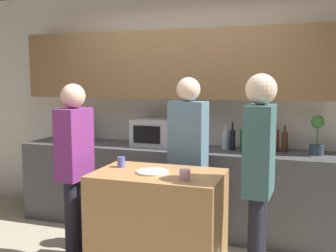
# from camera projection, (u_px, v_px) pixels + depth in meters

# --- Properties ---
(back_wall) EXTENTS (6.40, 0.40, 2.70)m
(back_wall) POSITION_uv_depth(u_px,v_px,m) (183.00, 90.00, 4.52)
(back_wall) COLOR silver
(back_wall) RESTS_ON ground_plane
(back_counter) EXTENTS (3.60, 0.62, 0.91)m
(back_counter) POSITION_uv_depth(u_px,v_px,m) (175.00, 188.00, 4.39)
(back_counter) COLOR #4C4C51
(back_counter) RESTS_ON ground_plane
(kitchen_island) EXTENTS (1.04, 0.65, 0.92)m
(kitchen_island) POSITION_uv_depth(u_px,v_px,m) (158.00, 227.00, 3.22)
(kitchen_island) COLOR #B27F4C
(kitchen_island) RESTS_ON ground_plane
(microwave) EXTENTS (0.52, 0.39, 0.30)m
(microwave) POSITION_uv_depth(u_px,v_px,m) (157.00, 133.00, 4.44)
(microwave) COLOR #B7BABC
(microwave) RESTS_ON back_counter
(toaster) EXTENTS (0.26, 0.16, 0.18)m
(toaster) POSITION_uv_depth(u_px,v_px,m) (81.00, 134.00, 4.76)
(toaster) COLOR black
(toaster) RESTS_ON back_counter
(potted_plant) EXTENTS (0.14, 0.14, 0.39)m
(potted_plant) POSITION_uv_depth(u_px,v_px,m) (317.00, 135.00, 3.90)
(potted_plant) COLOR #333D4C
(potted_plant) RESTS_ON back_counter
(bottle_0) EXTENTS (0.08, 0.08, 0.26)m
(bottle_0) POSITION_uv_depth(u_px,v_px,m) (225.00, 140.00, 4.25)
(bottle_0) COLOR silver
(bottle_0) RESTS_ON back_counter
(bottle_1) EXTENTS (0.06, 0.06, 0.30)m
(bottle_1) POSITION_uv_depth(u_px,v_px,m) (232.00, 139.00, 4.17)
(bottle_1) COLOR black
(bottle_1) RESTS_ON back_counter
(bottle_2) EXTENTS (0.07, 0.07, 0.33)m
(bottle_2) POSITION_uv_depth(u_px,v_px,m) (244.00, 140.00, 4.08)
(bottle_2) COLOR #194723
(bottle_2) RESTS_ON back_counter
(bottle_3) EXTENTS (0.08, 0.08, 0.22)m
(bottle_3) POSITION_uv_depth(u_px,v_px,m) (252.00, 144.00, 4.06)
(bottle_3) COLOR maroon
(bottle_3) RESTS_ON back_counter
(bottle_4) EXTENTS (0.08, 0.08, 0.27)m
(bottle_4) POSITION_uv_depth(u_px,v_px,m) (266.00, 141.00, 4.11)
(bottle_4) COLOR maroon
(bottle_4) RESTS_ON back_counter
(bottle_5) EXTENTS (0.07, 0.07, 0.32)m
(bottle_5) POSITION_uv_depth(u_px,v_px,m) (275.00, 140.00, 4.08)
(bottle_5) COLOR maroon
(bottle_5) RESTS_ON back_counter
(bottle_6) EXTENTS (0.06, 0.06, 0.28)m
(bottle_6) POSITION_uv_depth(u_px,v_px,m) (285.00, 142.00, 4.06)
(bottle_6) COLOR #472814
(bottle_6) RESTS_ON back_counter
(plate_on_island) EXTENTS (0.26, 0.26, 0.01)m
(plate_on_island) POSITION_uv_depth(u_px,v_px,m) (153.00, 172.00, 3.16)
(plate_on_island) COLOR white
(plate_on_island) RESTS_ON kitchen_island
(cup_0) EXTENTS (0.08, 0.08, 0.08)m
(cup_0) POSITION_uv_depth(u_px,v_px,m) (185.00, 175.00, 2.91)
(cup_0) COLOR #DCA1B9
(cup_0) RESTS_ON kitchen_island
(cup_1) EXTENTS (0.07, 0.07, 0.09)m
(cup_1) POSITION_uv_depth(u_px,v_px,m) (121.00, 162.00, 3.35)
(cup_1) COLOR #5B66C8
(cup_1) RESTS_ON kitchen_island
(person_left) EXTENTS (0.36, 0.24, 1.68)m
(person_left) POSITION_uv_depth(u_px,v_px,m) (188.00, 150.00, 3.68)
(person_left) COLOR black
(person_left) RESTS_ON ground_plane
(person_center) EXTENTS (0.21, 0.35, 1.63)m
(person_center) POSITION_uv_depth(u_px,v_px,m) (75.00, 159.00, 3.45)
(person_center) COLOR black
(person_center) RESTS_ON ground_plane
(person_right) EXTENTS (0.22, 0.35, 1.71)m
(person_right) POSITION_uv_depth(u_px,v_px,m) (259.00, 168.00, 2.86)
(person_right) COLOR black
(person_right) RESTS_ON ground_plane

